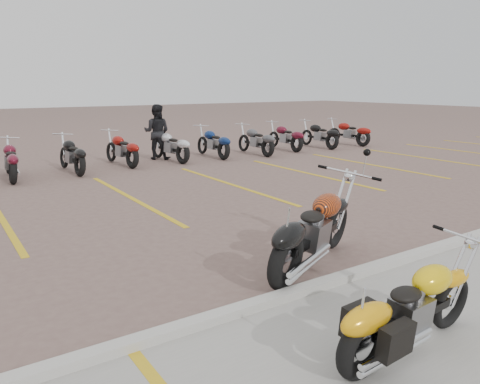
{
  "coord_description": "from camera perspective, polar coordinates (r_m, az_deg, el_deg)",
  "views": [
    {
      "loc": [
        -3.68,
        -6.0,
        2.53
      ],
      "look_at": [
        0.6,
        0.43,
        0.75
      ],
      "focal_mm": 35.0,
      "sensor_mm": 36.0,
      "label": 1
    }
  ],
  "objects": [
    {
      "name": "bg_bike_row",
      "position": [
        14.87,
        -17.01,
        4.77
      ],
      "size": [
        22.15,
        2.02,
        1.1
      ],
      "color": "black",
      "rests_on": "ground"
    },
    {
      "name": "person_b",
      "position": [
        16.4,
        -10.1,
        7.22
      ],
      "size": [
        1.16,
        1.13,
        1.88
      ],
      "primitive_type": "imported",
      "rotation": [
        0.0,
        0.0,
        2.45
      ],
      "color": "black",
      "rests_on": "ground"
    },
    {
      "name": "yellow_cruiser",
      "position": [
        4.84,
        19.57,
        -13.76
      ],
      "size": [
        2.03,
        0.33,
        0.84
      ],
      "rotation": [
        0.08,
        0.0,
        0.06
      ],
      "color": "black",
      "rests_on": "ground"
    },
    {
      "name": "ground",
      "position": [
        7.48,
        -2.05,
        -6.8
      ],
      "size": [
        100.0,
        100.0,
        0.0
      ],
      "primitive_type": "plane",
      "color": "#735B52",
      "rests_on": "ground"
    },
    {
      "name": "parking_stripes",
      "position": [
        10.95,
        -13.12,
        -0.71
      ],
      "size": [
        38.0,
        5.5,
        0.01
      ],
      "primitive_type": null,
      "color": "gold",
      "rests_on": "ground"
    },
    {
      "name": "flame_cruiser",
      "position": [
        6.58,
        8.41,
        -5.08
      ],
      "size": [
        2.33,
        1.16,
        1.02
      ],
      "rotation": [
        0.12,
        0.0,
        0.42
      ],
      "color": "black",
      "rests_on": "ground"
    },
    {
      "name": "curb",
      "position": [
        5.97,
        8.3,
        -11.61
      ],
      "size": [
        60.0,
        0.18,
        0.12
      ],
      "primitive_type": "cube",
      "color": "#ADAAA3",
      "rests_on": "ground"
    }
  ]
}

